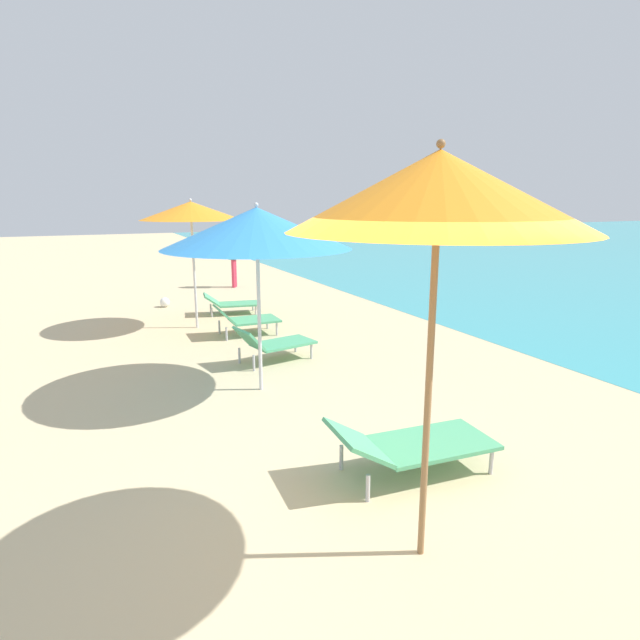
% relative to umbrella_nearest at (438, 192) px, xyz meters
% --- Properties ---
extents(ground, '(80.00, 80.00, 0.00)m').
position_rel_umbrella_nearest_xyz_m(ground, '(-0.09, 0.29, -2.66)').
color(ground, '#CCB78C').
extents(umbrella_nearest, '(1.99, 1.99, 2.98)m').
position_rel_umbrella_nearest_xyz_m(umbrella_nearest, '(0.00, 0.00, 0.00)').
color(umbrella_nearest, olive).
rests_on(umbrella_nearest, ground).
extents(lounger_nearest_shoreside, '(1.66, 0.80, 0.57)m').
position_rel_umbrella_nearest_xyz_m(lounger_nearest_shoreside, '(0.60, 1.02, -2.34)').
color(lounger_nearest_shoreside, '#4CA572').
rests_on(lounger_nearest_shoreside, ground).
extents(umbrella_second, '(2.52, 2.52, 2.57)m').
position_rel_umbrella_nearest_xyz_m(umbrella_second, '(0.00, 3.81, -0.42)').
color(umbrella_second, silver).
rests_on(umbrella_second, ground).
extents(lounger_second_shoreside, '(1.38, 0.82, 0.63)m').
position_rel_umbrella_nearest_xyz_m(lounger_second_shoreside, '(0.60, 4.97, -2.33)').
color(lounger_second_shoreside, '#4CA572').
rests_on(lounger_second_shoreside, ground).
extents(umbrella_farthest, '(2.01, 2.01, 2.63)m').
position_rel_umbrella_nearest_xyz_m(umbrella_farthest, '(-0.07, 7.83, -0.27)').
color(umbrella_farthest, silver).
rests_on(umbrella_farthest, ground).
extents(lounger_farthest_shoreside, '(1.34, 0.80, 0.49)m').
position_rel_umbrella_nearest_xyz_m(lounger_farthest_shoreside, '(0.93, 8.83, -2.40)').
color(lounger_farthest_shoreside, '#4CA572').
rests_on(lounger_farthest_shoreside, ground).
extents(lounger_farthest_inland, '(1.22, 0.72, 0.60)m').
position_rel_umbrella_nearest_xyz_m(lounger_farthest_inland, '(0.69, 6.83, -2.33)').
color(lounger_farthest_inland, '#4CA572').
rests_on(lounger_farthest_inland, ground).
extents(person_walking_near, '(0.37, 0.42, 1.73)m').
position_rel_umbrella_nearest_xyz_m(person_walking_near, '(2.03, 12.49, -1.60)').
color(person_walking_near, '#D8334C').
rests_on(person_walking_near, ground).
extents(beach_ball, '(0.24, 0.24, 0.24)m').
position_rel_umbrella_nearest_xyz_m(beach_ball, '(-0.35, 10.29, -2.54)').
color(beach_ball, white).
rests_on(beach_ball, ground).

